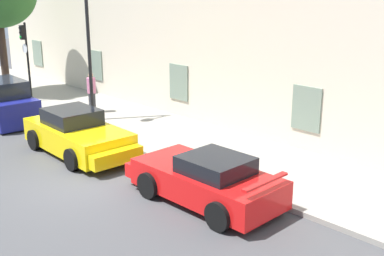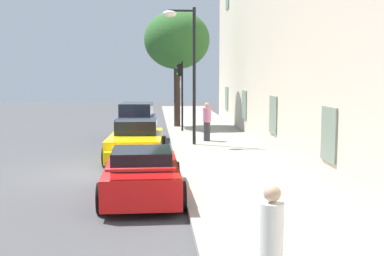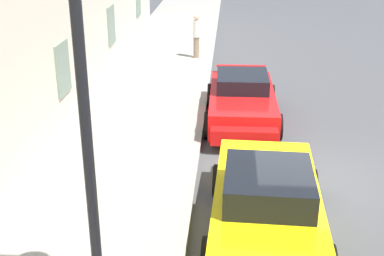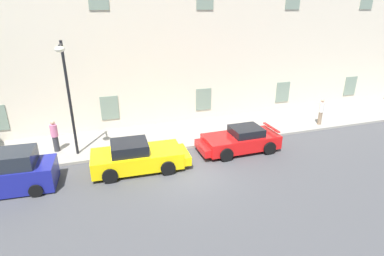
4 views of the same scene
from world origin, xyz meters
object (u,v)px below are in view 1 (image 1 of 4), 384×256
object	(u,v)px
hatchback_parked	(4,104)
pedestrian_strolling	(92,92)
traffic_light	(25,48)
street_lamp	(78,21)
sportscar_yellow_flank	(203,179)
sportscar_red_lead	(80,136)

from	to	relation	value
hatchback_parked	pedestrian_strolling	size ratio (longest dim) A/B	2.09
traffic_light	street_lamp	size ratio (longest dim) A/B	0.63
hatchback_parked	sportscar_yellow_flank	bearing A→B (deg)	2.69
hatchback_parked	traffic_light	distance (m)	3.85
hatchback_parked	street_lamp	size ratio (longest dim) A/B	0.62
sportscar_yellow_flank	traffic_light	world-z (taller)	traffic_light
sportscar_red_lead	pedestrian_strolling	distance (m)	5.17
sportscar_red_lead	pedestrian_strolling	bearing A→B (deg)	142.76
sportscar_red_lead	sportscar_yellow_flank	distance (m)	5.51
hatchback_parked	traffic_light	size ratio (longest dim) A/B	0.99
street_lamp	pedestrian_strolling	xyz separation A→B (m)	(-1.08, 1.09, -3.16)
sportscar_yellow_flank	traffic_light	xyz separation A→B (m)	(-13.58, 1.78, 2.06)
pedestrian_strolling	sportscar_red_lead	bearing A→B (deg)	-37.24
hatchback_parked	pedestrian_strolling	distance (m)	3.62
sportscar_red_lead	street_lamp	world-z (taller)	street_lamp
pedestrian_strolling	traffic_light	bearing A→B (deg)	-166.16
sportscar_yellow_flank	traffic_light	size ratio (longest dim) A/B	1.21
sportscar_red_lead	street_lamp	size ratio (longest dim) A/B	0.81
sportscar_red_lead	hatchback_parked	bearing A→B (deg)	-178.35
sportscar_red_lead	traffic_light	world-z (taller)	traffic_light
street_lamp	sportscar_yellow_flank	bearing A→B (deg)	-11.06
hatchback_parked	street_lamp	world-z (taller)	street_lamp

